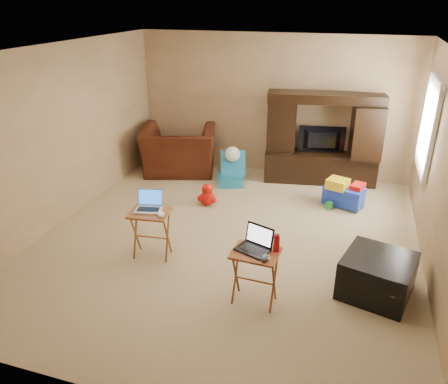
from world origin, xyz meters
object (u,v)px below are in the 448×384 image
(recliner, at_px, (179,150))
(mouse_right, at_px, (265,258))
(laptop_left, at_px, (148,202))
(plush_toy, at_px, (207,194))
(mouse_left, at_px, (161,215))
(push_toy, at_px, (344,193))
(tray_table_left, at_px, (151,234))
(entertainment_center, at_px, (322,139))
(television, at_px, (322,140))
(tray_table_right, at_px, (255,277))
(child_rocker, at_px, (230,169))
(laptop_right, at_px, (253,241))
(water_bottle, at_px, (276,243))
(ottoman, at_px, (377,276))

(recliner, height_order, mouse_right, recliner)
(laptop_left, bearing_deg, plush_toy, 70.03)
(mouse_left, bearing_deg, push_toy, 48.27)
(push_toy, xyz_separation_m, tray_table_left, (-2.25, -2.23, 0.09))
(entertainment_center, bearing_deg, mouse_left, -125.10)
(television, xyz_separation_m, tray_table_right, (-0.29, -3.68, -0.45))
(entertainment_center, xyz_separation_m, child_rocker, (-1.48, -0.63, -0.50))
(mouse_left, bearing_deg, tray_table_left, 159.78)
(laptop_right, bearing_deg, entertainment_center, 104.87)
(child_rocker, xyz_separation_m, push_toy, (1.96, -0.30, -0.06))
(laptop_left, bearing_deg, water_bottle, -27.79)
(water_bottle, bearing_deg, recliner, 127.19)
(plush_toy, height_order, mouse_right, mouse_right)
(tray_table_left, relative_size, laptop_left, 1.91)
(entertainment_center, distance_m, tray_table_left, 3.65)
(recliner, height_order, ottoman, recliner)
(entertainment_center, xyz_separation_m, ottoman, (0.97, -3.12, -0.56))
(tray_table_left, height_order, mouse_right, mouse_right)
(recliner, xyz_separation_m, tray_table_left, (0.80, -2.83, -0.12))
(television, relative_size, water_bottle, 4.14)
(recliner, distance_m, mouse_right, 4.22)
(entertainment_center, xyz_separation_m, television, (0.00, 0.01, -0.03))
(laptop_left, xyz_separation_m, water_bottle, (1.70, -0.46, -0.02))
(entertainment_center, relative_size, mouse_left, 15.19)
(mouse_right, height_order, water_bottle, water_bottle)
(laptop_right, height_order, water_bottle, laptop_right)
(child_rocker, height_order, push_toy, child_rocker)
(television, distance_m, laptop_left, 3.62)
(recliner, bearing_deg, ottoman, 124.93)
(television, relative_size, push_toy, 1.32)
(plush_toy, relative_size, laptop_left, 1.12)
(television, xyz_separation_m, child_rocker, (-1.48, -0.64, -0.47))
(push_toy, distance_m, ottoman, 2.25)
(entertainment_center, bearing_deg, ottoman, -81.92)
(recliner, relative_size, ottoman, 1.84)
(tray_table_right, bearing_deg, laptop_right, 156.25)
(television, distance_m, ottoman, 3.32)
(push_toy, relative_size, ottoman, 0.85)
(child_rocker, distance_m, laptop_left, 2.56)
(recliner, bearing_deg, plush_toy, 112.20)
(laptop_right, bearing_deg, push_toy, 93.35)
(push_toy, bearing_deg, laptop_right, -87.30)
(television, bearing_deg, tray_table_right, 75.64)
(recliner, xyz_separation_m, laptop_right, (2.23, -3.32, 0.32))
(water_bottle, bearing_deg, ottoman, 23.90)
(recliner, bearing_deg, push_toy, 152.13)
(plush_toy, bearing_deg, entertainment_center, 44.25)
(ottoman, relative_size, mouse_right, 5.60)
(television, relative_size, ottoman, 1.12)
(water_bottle, bearing_deg, mouse_right, -109.29)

